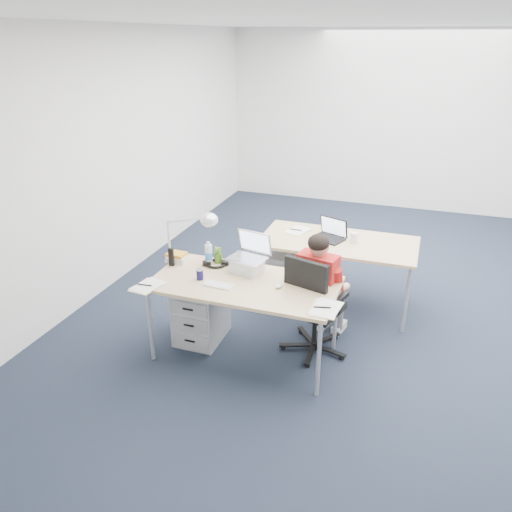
# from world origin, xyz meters

# --- Properties ---
(floor) EXTENTS (7.00, 7.00, 0.00)m
(floor) POSITION_xyz_m (0.00, 0.00, 0.00)
(floor) COLOR black
(floor) RESTS_ON ground
(room) EXTENTS (6.02, 7.02, 2.80)m
(room) POSITION_xyz_m (0.00, 0.00, 1.71)
(room) COLOR silver
(room) RESTS_ON ground
(desk_near) EXTENTS (1.60, 0.80, 0.73)m
(desk_near) POSITION_xyz_m (-1.03, -1.38, 0.68)
(desk_near) COLOR tan
(desk_near) RESTS_ON ground
(desk_far) EXTENTS (1.60, 0.80, 0.73)m
(desk_far) POSITION_xyz_m (-0.45, -0.17, 0.68)
(desk_far) COLOR tan
(desk_far) RESTS_ON ground
(office_chair) EXTENTS (0.76, 0.76, 0.98)m
(office_chair) POSITION_xyz_m (-0.46, -1.13, 0.28)
(office_chair) COLOR black
(office_chair) RESTS_ON ground
(seated_person) EXTENTS (0.42, 0.65, 1.13)m
(seated_person) POSITION_xyz_m (-0.43, -0.97, 0.57)
(seated_person) COLOR #B11C19
(seated_person) RESTS_ON ground
(drawer_pedestal_near) EXTENTS (0.40, 0.50, 0.55)m
(drawer_pedestal_near) POSITION_xyz_m (-1.52, -1.26, 0.28)
(drawer_pedestal_near) COLOR #AFB2B5
(drawer_pedestal_near) RESTS_ON ground
(drawer_pedestal_far) EXTENTS (0.40, 0.50, 0.55)m
(drawer_pedestal_far) POSITION_xyz_m (-0.99, -0.21, 0.28)
(drawer_pedestal_far) COLOR #AFB2B5
(drawer_pedestal_far) RESTS_ON ground
(silver_laptop) EXTENTS (0.37, 0.32, 0.35)m
(silver_laptop) POSITION_xyz_m (-1.08, -1.17, 0.90)
(silver_laptop) COLOR silver
(silver_laptop) RESTS_ON desk_near
(wireless_keyboard) EXTENTS (0.27, 0.13, 0.01)m
(wireless_keyboard) POSITION_xyz_m (-1.22, -1.51, 0.74)
(wireless_keyboard) COLOR white
(wireless_keyboard) RESTS_ON desk_near
(computer_mouse) EXTENTS (0.08, 0.09, 0.03)m
(computer_mouse) POSITION_xyz_m (-0.72, -1.38, 0.74)
(computer_mouse) COLOR white
(computer_mouse) RESTS_ON desk_near
(headphones) EXTENTS (0.31, 0.28, 0.04)m
(headphones) POSITION_xyz_m (-1.40, -1.13, 0.75)
(headphones) COLOR black
(headphones) RESTS_ON desk_near
(can_koozie) EXTENTS (0.06, 0.06, 0.10)m
(can_koozie) POSITION_xyz_m (-1.42, -1.45, 0.78)
(can_koozie) COLOR #181646
(can_koozie) RESTS_ON desk_near
(water_bottle) EXTENTS (0.08, 0.08, 0.22)m
(water_bottle) POSITION_xyz_m (-1.47, -1.14, 0.84)
(water_bottle) COLOR silver
(water_bottle) RESTS_ON desk_near
(bear_figurine) EXTENTS (0.10, 0.08, 0.16)m
(bear_figurine) POSITION_xyz_m (-1.41, -1.08, 0.81)
(bear_figurine) COLOR #3A701E
(bear_figurine) RESTS_ON desk_near
(book_stack) EXTENTS (0.19, 0.15, 0.08)m
(book_stack) POSITION_xyz_m (-1.78, -1.18, 0.77)
(book_stack) COLOR silver
(book_stack) RESTS_ON desk_near
(cordless_phone) EXTENTS (0.05, 0.03, 0.17)m
(cordless_phone) POSITION_xyz_m (-1.78, -1.28, 0.82)
(cordless_phone) COLOR black
(cordless_phone) RESTS_ON desk_near
(papers_left) EXTENTS (0.24, 0.30, 0.01)m
(papers_left) POSITION_xyz_m (-1.78, -1.73, 0.73)
(papers_left) COLOR #FFE093
(papers_left) RESTS_ON desk_near
(papers_right) EXTENTS (0.22, 0.30, 0.01)m
(papers_right) POSITION_xyz_m (-0.28, -1.61, 0.73)
(papers_right) COLOR #FFE093
(papers_right) RESTS_ON desk_near
(sunglasses) EXTENTS (0.12, 0.06, 0.03)m
(sunglasses) POSITION_xyz_m (-0.58, -1.14, 0.74)
(sunglasses) COLOR black
(sunglasses) RESTS_ON desk_near
(desk_lamp) EXTENTS (0.49, 0.25, 0.53)m
(desk_lamp) POSITION_xyz_m (-1.70, -1.17, 1.00)
(desk_lamp) COLOR silver
(desk_lamp) RESTS_ON desk_near
(dark_laptop) EXTENTS (0.41, 0.40, 0.23)m
(dark_laptop) POSITION_xyz_m (-0.56, -0.17, 0.84)
(dark_laptop) COLOR black
(dark_laptop) RESTS_ON desk_far
(far_cup) EXTENTS (0.08, 0.08, 0.10)m
(far_cup) POSITION_xyz_m (-0.29, -0.17, 0.78)
(far_cup) COLOR white
(far_cup) RESTS_ON desk_far
(far_papers) EXTENTS (0.27, 0.32, 0.01)m
(far_papers) POSITION_xyz_m (-0.92, -0.04, 0.73)
(far_papers) COLOR white
(far_papers) RESTS_ON desk_far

